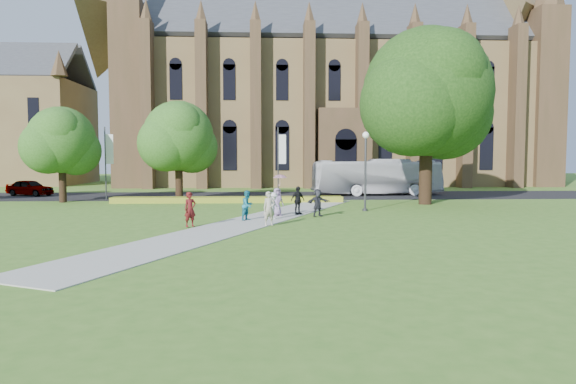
{
  "coord_description": "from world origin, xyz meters",
  "views": [
    {
      "loc": [
        0.66,
        -27.08,
        3.63
      ],
      "look_at": [
        2.14,
        1.92,
        1.6
      ],
      "focal_mm": 32.0,
      "sensor_mm": 36.0,
      "label": 1
    }
  ],
  "objects": [
    {
      "name": "parasol",
      "position": [
        1.75,
        3.82,
        2.08
      ],
      "size": [
        0.87,
        0.87,
        0.72
      ],
      "primitive_type": "imported",
      "rotation": [
        0.0,
        0.0,
        -0.06
      ],
      "color": "#CE9591",
      "rests_on": "pedestrian_4"
    },
    {
      "name": "streetlamp",
      "position": [
        7.5,
        6.5,
        3.3
      ],
      "size": [
        0.44,
        0.44,
        5.24
      ],
      "color": "#38383D",
      "rests_on": "ground"
    },
    {
      "name": "banner_pole_1",
      "position": [
        -11.89,
        15.2,
        3.39
      ],
      "size": [
        0.7,
        0.1,
        6.0
      ],
      "color": "#38383D",
      "rests_on": "ground"
    },
    {
      "name": "ground",
      "position": [
        0.0,
        0.0,
        0.0
      ],
      "size": [
        160.0,
        160.0,
        0.0
      ],
      "primitive_type": "plane",
      "color": "#3F7021",
      "rests_on": "ground"
    },
    {
      "name": "pedestrian_6",
      "position": [
        1.03,
        -0.63,
        0.93
      ],
      "size": [
        0.74,
        0.59,
        1.77
      ],
      "primitive_type": "imported",
      "rotation": [
        0.0,
        0.0,
        0.29
      ],
      "color": "#A59C8A",
      "rests_on": "footpath"
    },
    {
      "name": "large_tree",
      "position": [
        13.0,
        11.0,
        8.37
      ],
      "size": [
        9.6,
        9.6,
        13.2
      ],
      "color": "#332114",
      "rests_on": "ground"
    },
    {
      "name": "cathedral",
      "position": [
        10.0,
        39.73,
        12.98
      ],
      "size": [
        52.6,
        18.25,
        28.0
      ],
      "color": "brown",
      "rests_on": "ground"
    },
    {
      "name": "road",
      "position": [
        0.0,
        20.0,
        0.01
      ],
      "size": [
        160.0,
        10.0,
        0.02
      ],
      "primitive_type": "cube",
      "color": "black",
      "rests_on": "ground"
    },
    {
      "name": "pedestrian_4",
      "position": [
        1.57,
        3.72,
        0.88
      ],
      "size": [
        0.97,
        0.83,
        1.68
      ],
      "primitive_type": "imported",
      "rotation": [
        0.0,
        0.0,
        0.43
      ],
      "color": "gray",
      "rests_on": "footpath"
    },
    {
      "name": "street_tree_0",
      "position": [
        -15.0,
        14.0,
        4.87
      ],
      "size": [
        5.2,
        5.2,
        7.5
      ],
      "color": "#332114",
      "rests_on": "ground"
    },
    {
      "name": "pedestrian_3",
      "position": [
        2.87,
        4.45,
        0.91
      ],
      "size": [
        1.08,
        0.91,
        1.73
      ],
      "primitive_type": "imported",
      "rotation": [
        0.0,
        0.0,
        0.58
      ],
      "color": "black",
      "rests_on": "footpath"
    },
    {
      "name": "banner_pole_0",
      "position": [
        2.11,
        15.2,
        3.39
      ],
      "size": [
        0.7,
        0.1,
        6.0
      ],
      "color": "#38383D",
      "rests_on": "ground"
    },
    {
      "name": "footpath",
      "position": [
        0.0,
        1.0,
        0.02
      ],
      "size": [
        15.58,
        28.54,
        0.04
      ],
      "primitive_type": "cube",
      "rotation": [
        0.0,
        0.0,
        -0.44
      ],
      "color": "#B2B2A8",
      "rests_on": "ground"
    },
    {
      "name": "pedestrian_1",
      "position": [
        -0.15,
        1.64,
        0.88
      ],
      "size": [
        0.98,
        1.03,
        1.68
      ],
      "primitive_type": "imported",
      "rotation": [
        0.0,
        0.0,
        0.97
      ],
      "color": "teal",
      "rests_on": "footpath"
    },
    {
      "name": "tour_coach",
      "position": [
        11.38,
        20.18,
        1.7
      ],
      "size": [
        12.28,
        4.12,
        3.35
      ],
      "primitive_type": "imported",
      "rotation": [
        0.0,
        0.0,
        1.68
      ],
      "color": "silver",
      "rests_on": "road"
    },
    {
      "name": "street_tree_1",
      "position": [
        -6.0,
        14.5,
        5.22
      ],
      "size": [
        5.6,
        5.6,
        8.05
      ],
      "color": "#332114",
      "rests_on": "ground"
    },
    {
      "name": "car_0",
      "position": [
        -20.58,
        20.89,
        0.76
      ],
      "size": [
        4.69,
        3.14,
        1.48
      ],
      "primitive_type": "imported",
      "rotation": [
        0.0,
        0.0,
        1.22
      ],
      "color": "gray",
      "rests_on": "road"
    },
    {
      "name": "pedestrian_5",
      "position": [
        3.99,
        3.33,
        0.86
      ],
      "size": [
        1.59,
        1.06,
        1.65
      ],
      "primitive_type": "imported",
      "rotation": [
        0.0,
        0.0,
        0.42
      ],
      "color": "#27272F",
      "rests_on": "footpath"
    },
    {
      "name": "pedestrian_0",
      "position": [
        -3.0,
        -0.89,
        0.93
      ],
      "size": [
        0.78,
        0.72,
        1.78
      ],
      "primitive_type": "imported",
      "rotation": [
        0.0,
        0.0,
        0.61
      ],
      "color": "#561413",
      "rests_on": "footpath"
    },
    {
      "name": "pedestrian_2",
      "position": [
        1.31,
        1.93,
        0.81
      ],
      "size": [
        1.05,
        1.14,
        1.54
      ],
      "primitive_type": "imported",
      "rotation": [
        0.0,
        0.0,
        0.93
      ],
      "color": "silver",
      "rests_on": "footpath"
    },
    {
      "name": "flower_hedge",
      "position": [
        -2.0,
        13.2,
        0.23
      ],
      "size": [
        18.0,
        1.4,
        0.45
      ],
      "primitive_type": "cube",
      "color": "gold",
      "rests_on": "ground"
    }
  ]
}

